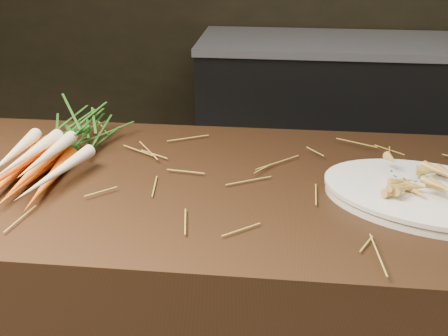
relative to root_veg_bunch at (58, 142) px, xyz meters
The scene contains 5 objects.
back_counter 2.12m from the root_veg_bunch, 61.50° to the left, with size 1.82×0.62×0.84m.
straw_bedding 0.69m from the root_veg_bunch, ahead, with size 1.40×0.60×0.02m, color olive, non-canonical shape.
root_veg_bunch is the anchor object (origin of this frame).
serving_platter 0.84m from the root_veg_bunch, ahead, with size 0.43×0.29×0.02m, color white, non-canonical shape.
roasted_veg_heap 0.84m from the root_veg_bunch, ahead, with size 0.21×0.15×0.05m, color olive, non-canonical shape.
Camera 1 is at (-0.15, -0.81, 1.44)m, focal length 45.00 mm.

